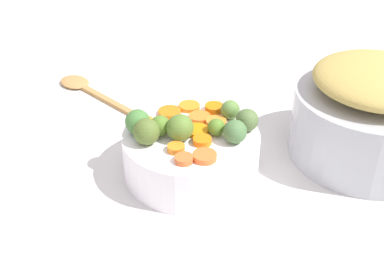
% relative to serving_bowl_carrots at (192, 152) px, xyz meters
% --- Properties ---
extents(tabletop, '(2.40, 2.40, 0.02)m').
position_rel_serving_bowl_carrots_xyz_m(tabletop, '(-0.03, 0.00, -0.05)').
color(tabletop, silver).
rests_on(tabletop, ground).
extents(serving_bowl_carrots, '(0.23, 0.23, 0.08)m').
position_rel_serving_bowl_carrots_xyz_m(serving_bowl_carrots, '(0.00, 0.00, 0.00)').
color(serving_bowl_carrots, white).
rests_on(serving_bowl_carrots, tabletop).
extents(metal_pot, '(0.27, 0.27, 0.12)m').
position_rel_serving_bowl_carrots_xyz_m(metal_pot, '(-0.26, -0.17, 0.02)').
color(metal_pot, '#B2B5BC').
rests_on(metal_pot, tabletop).
extents(stuffing_mound, '(0.21, 0.21, 0.05)m').
position_rel_serving_bowl_carrots_xyz_m(stuffing_mound, '(-0.26, -0.17, 0.11)').
color(stuffing_mound, tan).
rests_on(stuffing_mound, metal_pot).
extents(carrot_slice_0, '(0.04, 0.04, 0.01)m').
position_rel_serving_bowl_carrots_xyz_m(carrot_slice_0, '(0.00, 0.06, 0.04)').
color(carrot_slice_0, orange).
rests_on(carrot_slice_0, serving_bowl_carrots).
extents(carrot_slice_1, '(0.04, 0.04, 0.01)m').
position_rel_serving_bowl_carrots_xyz_m(carrot_slice_1, '(-0.03, 0.02, 0.04)').
color(carrot_slice_1, orange).
rests_on(carrot_slice_1, serving_bowl_carrots).
extents(carrot_slice_2, '(0.04, 0.04, 0.01)m').
position_rel_serving_bowl_carrots_xyz_m(carrot_slice_2, '(0.03, -0.01, 0.04)').
color(carrot_slice_2, orange).
rests_on(carrot_slice_2, serving_bowl_carrots).
extents(carrot_slice_3, '(0.04, 0.04, 0.01)m').
position_rel_serving_bowl_carrots_xyz_m(carrot_slice_3, '(0.04, -0.07, 0.04)').
color(carrot_slice_3, orange).
rests_on(carrot_slice_3, serving_bowl_carrots).
extents(carrot_slice_4, '(0.03, 0.03, 0.01)m').
position_rel_serving_bowl_carrots_xyz_m(carrot_slice_4, '(0.08, -0.00, 0.04)').
color(carrot_slice_4, orange).
rests_on(carrot_slice_4, serving_bowl_carrots).
extents(carrot_slice_5, '(0.05, 0.05, 0.01)m').
position_rel_serving_bowl_carrots_xyz_m(carrot_slice_5, '(0.06, -0.04, 0.04)').
color(carrot_slice_5, orange).
rests_on(carrot_slice_5, serving_bowl_carrots).
extents(carrot_slice_6, '(0.05, 0.05, 0.01)m').
position_rel_serving_bowl_carrots_xyz_m(carrot_slice_6, '(-0.02, -0.04, 0.04)').
color(carrot_slice_6, orange).
rests_on(carrot_slice_6, serving_bowl_carrots).
extents(carrot_slice_7, '(0.04, 0.04, 0.01)m').
position_rel_serving_bowl_carrots_xyz_m(carrot_slice_7, '(-0.02, 0.08, 0.04)').
color(carrot_slice_7, orange).
rests_on(carrot_slice_7, serving_bowl_carrots).
extents(carrot_slice_8, '(0.04, 0.04, 0.01)m').
position_rel_serving_bowl_carrots_xyz_m(carrot_slice_8, '(-0.05, 0.06, 0.04)').
color(carrot_slice_8, orange).
rests_on(carrot_slice_8, serving_bowl_carrots).
extents(carrot_slice_9, '(0.05, 0.05, 0.01)m').
position_rel_serving_bowl_carrots_xyz_m(carrot_slice_9, '(0.01, -0.05, 0.04)').
color(carrot_slice_9, orange).
rests_on(carrot_slice_9, serving_bowl_carrots).
extents(carrot_slice_10, '(0.06, 0.06, 0.01)m').
position_rel_serving_bowl_carrots_xyz_m(carrot_slice_10, '(-0.01, -0.01, 0.04)').
color(carrot_slice_10, orange).
rests_on(carrot_slice_10, serving_bowl_carrots).
extents(carrot_slice_11, '(0.04, 0.04, 0.01)m').
position_rel_serving_bowl_carrots_xyz_m(carrot_slice_11, '(-0.01, -0.08, 0.04)').
color(carrot_slice_11, orange).
rests_on(carrot_slice_11, serving_bowl_carrots).
extents(brussels_sprout_0, '(0.03, 0.03, 0.03)m').
position_rel_serving_bowl_carrots_xyz_m(brussels_sprout_0, '(0.05, 0.02, 0.05)').
color(brussels_sprout_0, '#577F2A').
rests_on(brussels_sprout_0, serving_bowl_carrots).
extents(brussels_sprout_1, '(0.04, 0.04, 0.04)m').
position_rel_serving_bowl_carrots_xyz_m(brussels_sprout_1, '(-0.08, -0.05, 0.06)').
color(brussels_sprout_1, '#55703C').
rests_on(brussels_sprout_1, serving_bowl_carrots).
extents(brussels_sprout_2, '(0.03, 0.03, 0.03)m').
position_rel_serving_bowl_carrots_xyz_m(brussels_sprout_2, '(-0.04, -0.01, 0.05)').
color(brussels_sprout_2, '#568128').
rests_on(brussels_sprout_2, serving_bowl_carrots).
extents(brussels_sprout_3, '(0.04, 0.04, 0.04)m').
position_rel_serving_bowl_carrots_xyz_m(brussels_sprout_3, '(0.05, 0.05, 0.06)').
color(brussels_sprout_3, '#556D2C').
rests_on(brussels_sprout_3, serving_bowl_carrots).
extents(brussels_sprout_4, '(0.04, 0.04, 0.04)m').
position_rel_serving_bowl_carrots_xyz_m(brussels_sprout_4, '(0.01, 0.02, 0.06)').
color(brussels_sprout_4, '#597C2F').
rests_on(brussels_sprout_4, serving_bowl_carrots).
extents(brussels_sprout_5, '(0.04, 0.04, 0.04)m').
position_rel_serving_bowl_carrots_xyz_m(brussels_sprout_5, '(0.08, 0.03, 0.06)').
color(brussels_sprout_5, '#477F3A').
rests_on(brussels_sprout_5, serving_bowl_carrots).
extents(brussels_sprout_6, '(0.04, 0.04, 0.04)m').
position_rel_serving_bowl_carrots_xyz_m(brussels_sprout_6, '(-0.07, -0.00, 0.06)').
color(brussels_sprout_6, '#4C7641').
rests_on(brussels_sprout_6, serving_bowl_carrots).
extents(brussels_sprout_7, '(0.03, 0.03, 0.03)m').
position_rel_serving_bowl_carrots_xyz_m(brussels_sprout_7, '(-0.04, -0.07, 0.05)').
color(brussels_sprout_7, '#5E863E').
rests_on(brussels_sprout_7, serving_bowl_carrots).
extents(wooden_spoon, '(0.30, 0.14, 0.01)m').
position_rel_serving_bowl_carrots_xyz_m(wooden_spoon, '(0.32, -0.17, -0.03)').
color(wooden_spoon, '#B88549').
rests_on(wooden_spoon, tabletop).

